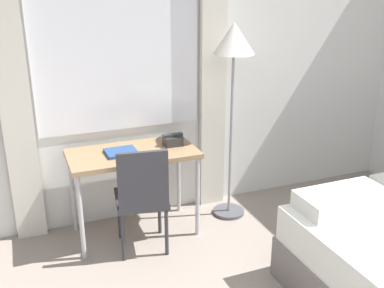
{
  "coord_description": "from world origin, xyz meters",
  "views": [
    {
      "loc": [
        -1.34,
        -0.76,
        2.06
      ],
      "look_at": [
        -0.16,
        2.2,
        0.9
      ],
      "focal_mm": 42.0,
      "sensor_mm": 36.0,
      "label": 1
    }
  ],
  "objects_px": {
    "book": "(121,152)",
    "desk_chair": "(142,194)",
    "desk": "(133,160)",
    "standing_lamp": "(233,55)",
    "telephone": "(173,140)"
  },
  "relations": [
    {
      "from": "book",
      "to": "desk_chair",
      "type": "bearing_deg",
      "value": -74.16
    },
    {
      "from": "book",
      "to": "desk",
      "type": "bearing_deg",
      "value": 6.6
    },
    {
      "from": "desk",
      "to": "standing_lamp",
      "type": "bearing_deg",
      "value": 0.54
    },
    {
      "from": "desk",
      "to": "standing_lamp",
      "type": "distance_m",
      "value": 1.21
    },
    {
      "from": "desk",
      "to": "book",
      "type": "relative_size",
      "value": 4.14
    },
    {
      "from": "desk",
      "to": "book",
      "type": "height_order",
      "value": "book"
    },
    {
      "from": "standing_lamp",
      "to": "telephone",
      "type": "bearing_deg",
      "value": 178.59
    },
    {
      "from": "desk_chair",
      "to": "telephone",
      "type": "xyz_separation_m",
      "value": [
        0.37,
        0.32,
        0.29
      ]
    },
    {
      "from": "standing_lamp",
      "to": "book",
      "type": "xyz_separation_m",
      "value": [
        -1.0,
        -0.02,
        -0.72
      ]
    },
    {
      "from": "desk",
      "to": "telephone",
      "type": "xyz_separation_m",
      "value": [
        0.36,
        0.02,
        0.12
      ]
    },
    {
      "from": "standing_lamp",
      "to": "telephone",
      "type": "height_order",
      "value": "standing_lamp"
    },
    {
      "from": "standing_lamp",
      "to": "telephone",
      "type": "relative_size",
      "value": 10.28
    },
    {
      "from": "desk",
      "to": "book",
      "type": "xyz_separation_m",
      "value": [
        -0.1,
        -0.01,
        0.09
      ]
    },
    {
      "from": "standing_lamp",
      "to": "telephone",
      "type": "distance_m",
      "value": 0.87
    },
    {
      "from": "desk",
      "to": "desk_chair",
      "type": "relative_size",
      "value": 1.16
    }
  ]
}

